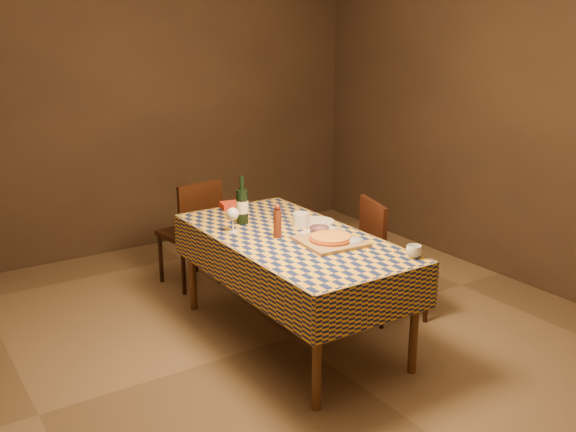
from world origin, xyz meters
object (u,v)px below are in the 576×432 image
Objects in this scene: chair_far at (194,228)px; white_plate at (317,222)px; pizza at (331,238)px; bowl at (319,230)px; cutting_board at (331,242)px; wine_bottle at (242,206)px; chair_right at (386,253)px; dining_table at (292,246)px.

white_plate is at bearing -66.46° from chair_far.
pizza is 1.24× the size of white_plate.
cutting_board is at bearing -107.61° from bowl.
cutting_board is 0.47m from white_plate.
white_plate is (0.20, 0.43, -0.03)m from pizza.
wine_bottle is (-0.27, 0.72, 0.09)m from pizza.
white_plate is at bearing 65.13° from pizza.
bowl is at bearing -74.74° from chair_far.
white_plate is 1.23m from chair_far.
chair_far is at bearing 91.25° from wine_bottle.
pizza is 0.47m from white_plate.
wine_bottle is at bearing 149.55° from chair_right.
cutting_board reaches higher than white_plate.
chair_right is (0.65, 0.18, -0.26)m from cutting_board.
bowl is at bearing -55.34° from wine_bottle.
wine_bottle is at bearing -88.75° from chair_far.
bowl reaches higher than white_plate.
bowl is 0.24m from white_plate.
chair_far is at bearing 124.68° from chair_right.
bowl is 0.15× the size of chair_right.
chair_far is at bearing 97.13° from dining_table.
white_plate reaches higher than dining_table.
cutting_board is 1.58m from chair_far.
pizza is at bearing -165.02° from chair_right.
white_plate is 0.27× the size of chair_far.
wine_bottle reaches higher than pizza.
dining_table is at bearing -72.50° from wine_bottle.
chair_far is (-0.28, 1.53, -0.29)m from pizza.
white_plate is at bearing 65.13° from cutting_board.
bowl is at bearing -13.08° from dining_table.
bowl is at bearing 72.39° from cutting_board.
cutting_board is 1.55× the size of white_plate.
chair_far is at bearing 113.54° from white_plate.
chair_far is at bearing 105.26° from bowl.
dining_table is 1.28m from chair_far.
dining_table is at bearing -154.72° from white_plate.
bowl reaches higher than cutting_board.
chair_right reaches higher than cutting_board.
wine_bottle reaches higher than white_plate.
white_plate is (0.13, 0.20, -0.01)m from bowl.
cutting_board reaches higher than dining_table.
pizza reaches higher than cutting_board.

